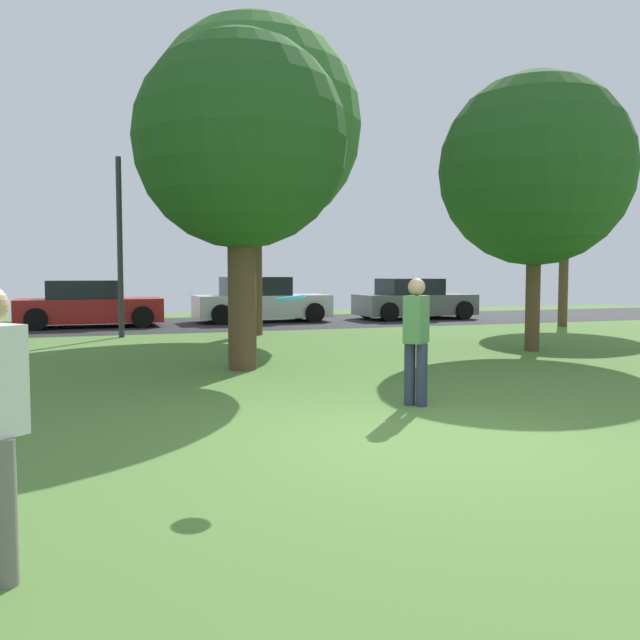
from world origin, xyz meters
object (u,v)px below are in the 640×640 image
Objects in this scene: parked_car_grey at (413,300)px; street_lamp_post at (120,248)px; birch_tree_lone at (566,182)px; parked_car_red at (88,306)px; maple_tree_near at (536,170)px; frisbee_disc at (290,298)px; parked_car_white at (260,302)px; person_thrower at (416,336)px; oak_tree_right at (254,126)px; oak_tree_center at (241,143)px.

street_lamp_post is (-10.07, -3.68, 1.61)m from parked_car_grey.
parked_car_red is at bearing 161.58° from birch_tree_lone.
maple_tree_near is 1.42× the size of parked_car_grey.
parked_car_red is at bearing 179.56° from parked_car_grey.
maple_tree_near reaches higher than frisbee_disc.
parked_car_white is (5.39, 0.32, 0.03)m from parked_car_red.
frisbee_disc is at bearing 0.00° from person_thrower.
street_lamp_post is (-12.83, 0.76, -2.07)m from birch_tree_lone.
birch_tree_lone is at bearing -58.04° from parked_car_grey.
parked_car_grey is (7.21, 14.20, -0.22)m from person_thrower.
oak_tree_right is 1.81× the size of street_lamp_post.
street_lamp_post is at bearing -159.94° from parked_car_grey.
parked_car_white is at bearing -136.89° from person_thrower.
oak_tree_center reaches higher than frisbee_disc.
frisbee_disc is 16.90m from parked_car_white.
maple_tree_near reaches higher than person_thrower.
parked_car_grey is at bearing 31.62° from oak_tree_right.
person_thrower is 15.93m from parked_car_grey.
birch_tree_lone reaches higher than parked_car_white.
street_lamp_post is at bearing 93.19° from frisbee_disc.
maple_tree_near is 7.17m from birch_tree_lone.
oak_tree_right is at bearing -106.24° from parked_car_white.
street_lamp_post is (-2.86, 10.52, 1.39)m from person_thrower.
person_thrower is at bearing -116.91° from parked_car_grey.
birch_tree_lone is 10.17m from parked_car_white.
frisbee_disc reaches higher than parked_car_grey.
oak_tree_right is at bearing -46.05° from parked_car_red.
frisbee_disc is at bearing -103.62° from parked_car_white.
frisbee_disc is 12.38m from street_lamp_post.
frisbee_disc is (-2.17, -1.81, 0.57)m from person_thrower.
parked_car_red is (-4.07, 4.22, -4.74)m from oak_tree_right.
person_thrower is at bearing -97.04° from parked_car_white.
frisbee_disc is at bearing -136.37° from birch_tree_lone.
person_thrower is at bearing -74.80° from street_lamp_post.
oak_tree_center is at bearing -173.59° from maple_tree_near.
maple_tree_near reaches higher than parked_car_grey.
frisbee_disc is 16.18m from parked_car_red.
parked_car_red is (-1.42, 16.10, -0.79)m from frisbee_disc.
oak_tree_center is at bearing -129.40° from parked_car_grey.
street_lamp_post reaches higher than parked_car_grey.
parked_car_white is at bearing 108.00° from maple_tree_near.
birch_tree_lone is 6.39m from parked_car_grey.
maple_tree_near is 0.70× the size of oak_tree_right.
oak_tree_center reaches higher than parked_car_white.
birch_tree_lone is at bearing -1.78° from oak_tree_right.
street_lamp_post reaches higher than parked_car_red.
oak_tree_right reaches higher than parked_car_red.
frisbee_disc is at bearing -120.36° from parked_car_grey.
oak_tree_right reaches higher than birch_tree_lone.
parked_car_grey is (9.38, 16.01, -0.79)m from frisbee_disc.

